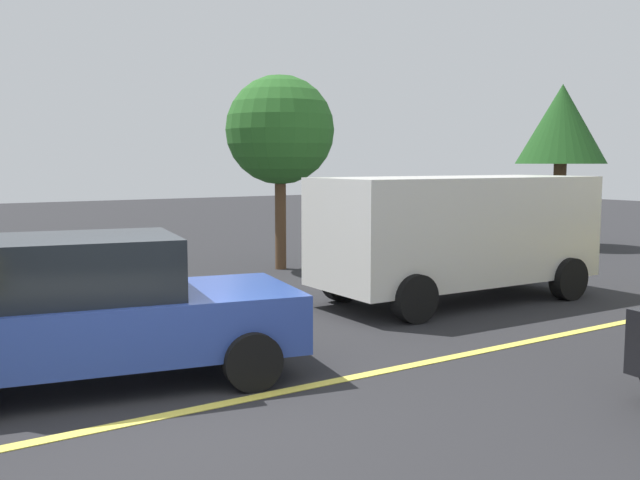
# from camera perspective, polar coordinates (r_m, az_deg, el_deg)

# --- Properties ---
(ground_plane) EXTENTS (80.00, 80.00, 0.00)m
(ground_plane) POSITION_cam_1_polar(r_m,az_deg,el_deg) (7.25, -12.95, -13.69)
(ground_plane) COLOR #262628
(lane_marking_centre) EXTENTS (28.00, 0.16, 0.01)m
(lane_marking_centre) POSITION_cam_1_polar(r_m,az_deg,el_deg) (8.69, 6.21, -10.15)
(lane_marking_centre) COLOR #E0D14C
(white_van) EXTENTS (5.25, 2.38, 2.20)m
(white_van) POSITION_cam_1_polar(r_m,az_deg,el_deg) (12.81, 10.81, 0.80)
(white_van) COLOR silver
(white_van) RESTS_ON ground_plane
(car_blue_crossing) EXTENTS (4.65, 2.71, 1.65)m
(car_blue_crossing) POSITION_cam_1_polar(r_m,az_deg,el_deg) (8.31, -17.62, -5.36)
(car_blue_crossing) COLOR #2D479E
(car_blue_crossing) RESTS_ON ground_plane
(tree_left_verge) EXTENTS (2.47, 2.47, 4.42)m
(tree_left_verge) POSITION_cam_1_polar(r_m,az_deg,el_deg) (16.40, -3.21, 8.70)
(tree_left_verge) COLOR #513823
(tree_left_verge) RESTS_ON ground_plane
(tree_centre_verge) EXTENTS (2.56, 2.56, 4.70)m
(tree_centre_verge) POSITION_cam_1_polar(r_m,az_deg,el_deg) (21.96, 18.73, 8.64)
(tree_centre_verge) COLOR #513823
(tree_centre_verge) RESTS_ON ground_plane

